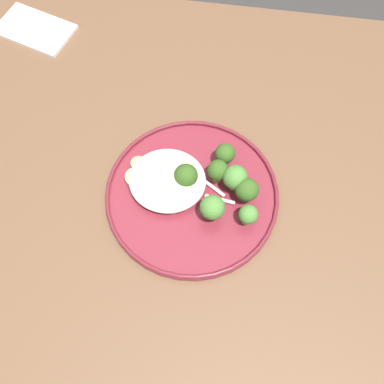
# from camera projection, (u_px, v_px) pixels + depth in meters

# --- Properties ---
(ground) EXTENTS (6.00, 6.00, 0.00)m
(ground) POSITION_uv_depth(u_px,v_px,m) (176.00, 308.00, 1.43)
(ground) COLOR #2D2B28
(wooden_dining_table) EXTENTS (1.40, 1.00, 0.74)m
(wooden_dining_table) POSITION_uv_depth(u_px,v_px,m) (165.00, 235.00, 0.83)
(wooden_dining_table) COLOR brown
(wooden_dining_table) RESTS_ON ground
(dinner_plate) EXTENTS (0.29, 0.29, 0.02)m
(dinner_plate) POSITION_uv_depth(u_px,v_px,m) (192.00, 195.00, 0.77)
(dinner_plate) COLOR maroon
(dinner_plate) RESTS_ON wooden_dining_table
(noodle_bed) EXTENTS (0.13, 0.12, 0.03)m
(noodle_bed) POSITION_uv_depth(u_px,v_px,m) (165.00, 180.00, 0.76)
(noodle_bed) COLOR beige
(noodle_bed) RESTS_ON dinner_plate
(seared_scallop_tiny_bay) EXTENTS (0.03, 0.03, 0.01)m
(seared_scallop_tiny_bay) POSITION_uv_depth(u_px,v_px,m) (139.00, 164.00, 0.78)
(seared_scallop_tiny_bay) COLOR #E5C689
(seared_scallop_tiny_bay) RESTS_ON dinner_plate
(seared_scallop_tilted_round) EXTENTS (0.03, 0.03, 0.01)m
(seared_scallop_tilted_round) POSITION_uv_depth(u_px,v_px,m) (179.00, 187.00, 0.76)
(seared_scallop_tilted_round) COLOR #DBB77A
(seared_scallop_tilted_round) RESTS_ON dinner_plate
(seared_scallop_front_small) EXTENTS (0.02, 0.02, 0.02)m
(seared_scallop_front_small) POSITION_uv_depth(u_px,v_px,m) (162.00, 189.00, 0.76)
(seared_scallop_front_small) COLOR #E5C689
(seared_scallop_front_small) RESTS_ON dinner_plate
(seared_scallop_right_edge) EXTENTS (0.03, 0.03, 0.01)m
(seared_scallop_right_edge) POSITION_uv_depth(u_px,v_px,m) (172.00, 203.00, 0.75)
(seared_scallop_right_edge) COLOR beige
(seared_scallop_right_edge) RESTS_ON dinner_plate
(seared_scallop_left_edge) EXTENTS (0.03, 0.03, 0.01)m
(seared_scallop_left_edge) POSITION_uv_depth(u_px,v_px,m) (136.00, 178.00, 0.77)
(seared_scallop_left_edge) COLOR #E5C689
(seared_scallop_left_edge) RESTS_ON dinner_plate
(seared_scallop_half_hidden) EXTENTS (0.03, 0.03, 0.01)m
(seared_scallop_half_hidden) POSITION_uv_depth(u_px,v_px,m) (151.00, 179.00, 0.77)
(seared_scallop_half_hidden) COLOR beige
(seared_scallop_half_hidden) RESTS_ON dinner_plate
(seared_scallop_large_seared) EXTENTS (0.03, 0.03, 0.02)m
(seared_scallop_large_seared) POSITION_uv_depth(u_px,v_px,m) (192.00, 174.00, 0.77)
(seared_scallop_large_seared) COLOR beige
(seared_scallop_large_seared) RESTS_ON dinner_plate
(broccoli_floret_split_head) EXTENTS (0.03, 0.03, 0.05)m
(broccoli_floret_split_head) POSITION_uv_depth(u_px,v_px,m) (218.00, 171.00, 0.75)
(broccoli_floret_split_head) COLOR #7A994C
(broccoli_floret_split_head) RESTS_ON dinner_plate
(broccoli_floret_left_leaning) EXTENTS (0.04, 0.04, 0.06)m
(broccoli_floret_left_leaning) POSITION_uv_depth(u_px,v_px,m) (212.00, 208.00, 0.72)
(broccoli_floret_left_leaning) COLOR #89A356
(broccoli_floret_left_leaning) RESTS_ON dinner_plate
(broccoli_floret_right_tilted) EXTENTS (0.04, 0.04, 0.05)m
(broccoli_floret_right_tilted) POSITION_uv_depth(u_px,v_px,m) (247.00, 190.00, 0.73)
(broccoli_floret_right_tilted) COLOR #7A994C
(broccoli_floret_right_tilted) RESTS_ON dinner_plate
(broccoli_floret_center_pile) EXTENTS (0.03, 0.03, 0.04)m
(broccoli_floret_center_pile) POSITION_uv_depth(u_px,v_px,m) (248.00, 215.00, 0.73)
(broccoli_floret_center_pile) COLOR #89A356
(broccoli_floret_center_pile) RESTS_ON dinner_plate
(broccoli_floret_beside_noodles) EXTENTS (0.04, 0.04, 0.06)m
(broccoli_floret_beside_noodles) POSITION_uv_depth(u_px,v_px,m) (235.00, 178.00, 0.74)
(broccoli_floret_beside_noodles) COLOR #7A994C
(broccoli_floret_beside_noodles) RESTS_ON dinner_plate
(broccoli_floret_front_edge) EXTENTS (0.04, 0.04, 0.05)m
(broccoli_floret_front_edge) POSITION_uv_depth(u_px,v_px,m) (186.00, 176.00, 0.75)
(broccoli_floret_front_edge) COLOR #89A356
(broccoli_floret_front_edge) RESTS_ON dinner_plate
(broccoli_floret_tall_stalk) EXTENTS (0.03, 0.03, 0.05)m
(broccoli_floret_tall_stalk) POSITION_uv_depth(u_px,v_px,m) (225.00, 154.00, 0.77)
(broccoli_floret_tall_stalk) COLOR #89A356
(broccoli_floret_tall_stalk) RESTS_ON dinner_plate
(onion_sliver_short_strip) EXTENTS (0.04, 0.03, 0.00)m
(onion_sliver_short_strip) POSITION_uv_depth(u_px,v_px,m) (213.00, 187.00, 0.77)
(onion_sliver_short_strip) COLOR silver
(onion_sliver_short_strip) RESTS_ON dinner_plate
(onion_sliver_pale_crescent) EXTENTS (0.05, 0.01, 0.00)m
(onion_sliver_pale_crescent) POSITION_uv_depth(u_px,v_px,m) (220.00, 199.00, 0.76)
(onion_sliver_pale_crescent) COLOR silver
(onion_sliver_pale_crescent) RESTS_ON dinner_plate
(folded_napkin) EXTENTS (0.17, 0.13, 0.01)m
(folded_napkin) POSITION_uv_depth(u_px,v_px,m) (35.00, 30.00, 0.93)
(folded_napkin) COLOR silver
(folded_napkin) RESTS_ON wooden_dining_table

